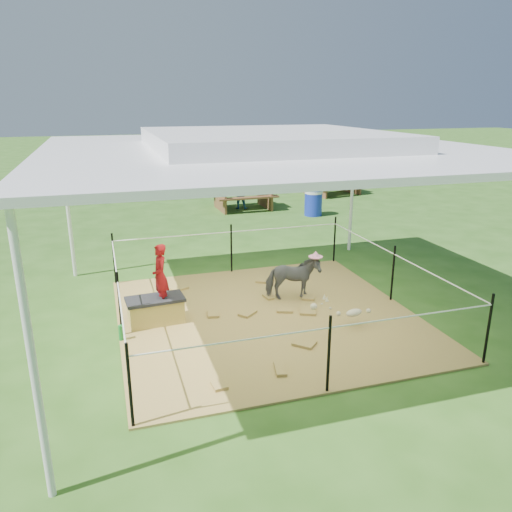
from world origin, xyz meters
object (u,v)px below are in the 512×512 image
object	(u,v)px
pony	(293,278)
picnic_table_near	(243,196)
trash_barrel	(313,202)
picnic_table_far	(332,183)
distant_person	(240,193)
straw_bale	(156,311)
green_bottle	(121,333)
foal	(354,311)
woman	(160,270)

from	to	relation	value
pony	picnic_table_near	size ratio (longest dim) A/B	0.47
pony	trash_barrel	distance (m)	6.75
picnic_table_far	trash_barrel	bearing A→B (deg)	-136.48
distant_person	picnic_table_far	bearing A→B (deg)	-139.03
pony	picnic_table_near	distance (m)	7.66
straw_bale	green_bottle	bearing A→B (deg)	-140.71
picnic_table_near	picnic_table_far	bearing A→B (deg)	20.46
foal	picnic_table_far	bearing A→B (deg)	53.57
picnic_table_far	woman	bearing A→B (deg)	-140.40
green_bottle	distant_person	size ratio (longest dim) A/B	0.22
picnic_table_far	pony	bearing A→B (deg)	-131.50
foal	picnic_table_far	xyz separation A→B (m)	(4.59, 10.37, 0.15)
picnic_table_far	distant_person	size ratio (longest dim) A/B	1.93
foal	picnic_table_far	world-z (taller)	picnic_table_far
woman	picnic_table_near	world-z (taller)	woman
woman	pony	distance (m)	2.32
green_bottle	picnic_table_far	size ratio (longest dim) A/B	0.11
foal	picnic_table_near	bearing A→B (deg)	72.64
woman	picnic_table_far	distance (m)	11.92
picnic_table_near	green_bottle	bearing A→B (deg)	-118.26
woman	picnic_table_far	bearing A→B (deg)	137.62
straw_bale	picnic_table_near	xyz separation A→B (m)	(3.61, 7.81, 0.19)
woman	trash_barrel	bearing A→B (deg)	135.84
picnic_table_near	picnic_table_far	distance (m)	4.15
picnic_table_near	distant_person	bearing A→B (deg)	143.39
green_bottle	picnic_table_far	distance (m)	12.67
straw_bale	foal	world-z (taller)	foal
distant_person	foal	bearing A→B (deg)	105.96
green_bottle	foal	xyz separation A→B (m)	(3.42, -0.55, 0.12)
woman	picnic_table_near	bearing A→B (deg)	151.57
green_bottle	trash_barrel	world-z (taller)	trash_barrel
woman	foal	xyz separation A→B (m)	(2.77, -1.00, -0.62)
foal	trash_barrel	size ratio (longest dim) A/B	1.03
pony	foal	distance (m)	1.36
distant_person	straw_bale	bearing A→B (deg)	86.07
foal	trash_barrel	distance (m)	7.71
foal	pony	bearing A→B (deg)	99.75
straw_bale	woman	distance (m)	0.68
woman	green_bottle	bearing A→B (deg)	-59.55
foal	trash_barrel	bearing A→B (deg)	58.54
pony	green_bottle	bearing A→B (deg)	113.01
straw_bale	picnic_table_far	bearing A→B (deg)	51.49
green_bottle	distant_person	bearing A→B (deg)	63.94
green_bottle	distant_person	distance (m)	9.27
woman	distant_person	xyz separation A→B (m)	(3.42, 7.87, -0.37)
straw_bale	trash_barrel	size ratio (longest dim) A/B	1.01
green_bottle	straw_bale	bearing A→B (deg)	39.29
straw_bale	trash_barrel	distance (m)	8.28
green_bottle	foal	distance (m)	3.46
trash_barrel	woman	bearing A→B (deg)	-129.91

